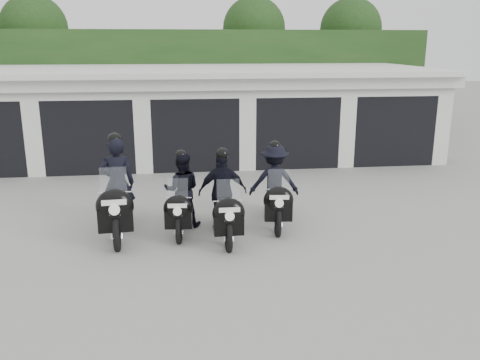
{
  "coord_description": "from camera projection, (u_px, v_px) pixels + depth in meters",
  "views": [
    {
      "loc": [
        -0.51,
        -9.52,
        3.78
      ],
      "look_at": [
        0.71,
        0.49,
        1.05
      ],
      "focal_mm": 38.0,
      "sensor_mm": 36.0,
      "label": 1
    }
  ],
  "objects": [
    {
      "name": "police_bike_a",
      "position": [
        117.0,
        194.0,
        10.21
      ],
      "size": [
        0.81,
        2.41,
        2.09
      ],
      "rotation": [
        0.0,
        0.0,
        0.07
      ],
      "color": "black",
      "rests_on": "ground"
    },
    {
      "name": "police_bike_d",
      "position": [
        275.0,
        187.0,
        10.95
      ],
      "size": [
        1.14,
        2.08,
        1.81
      ],
      "rotation": [
        0.0,
        0.0,
        -0.1
      ],
      "color": "black",
      "rests_on": "ground"
    },
    {
      "name": "background_vegetation",
      "position": [
        197.0,
        67.0,
        21.86
      ],
      "size": [
        20.0,
        3.9,
        5.8
      ],
      "color": "#193A15",
      "rests_on": "ground"
    },
    {
      "name": "police_bike_b",
      "position": [
        181.0,
        196.0,
        10.52
      ],
      "size": [
        0.82,
        1.96,
        1.7
      ],
      "rotation": [
        0.0,
        0.0,
        -0.09
      ],
      "color": "black",
      "rests_on": "ground"
    },
    {
      "name": "ground",
      "position": [
        208.0,
        238.0,
        10.16
      ],
      "size": [
        80.0,
        80.0,
        0.0
      ],
      "primitive_type": "plane",
      "color": "gray",
      "rests_on": "ground"
    },
    {
      "name": "garage_block",
      "position": [
        193.0,
        113.0,
        17.51
      ],
      "size": [
        16.4,
        6.8,
        2.96
      ],
      "color": "white",
      "rests_on": "ground"
    },
    {
      "name": "police_bike_c",
      "position": [
        224.0,
        198.0,
        10.17
      ],
      "size": [
        1.0,
        2.09,
        1.82
      ],
      "rotation": [
        0.0,
        0.0,
        0.01
      ],
      "color": "black",
      "rests_on": "ground"
    }
  ]
}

